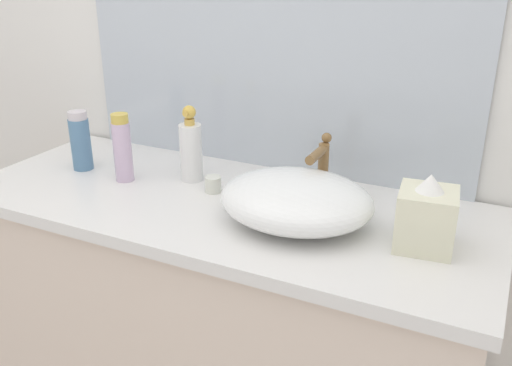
% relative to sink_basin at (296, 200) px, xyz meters
% --- Properties ---
extents(bathroom_wall_rear, '(6.00, 0.06, 2.60)m').
position_rel_sink_basin_xyz_m(bathroom_wall_rear, '(-0.30, 0.37, 0.36)').
color(bathroom_wall_rear, silver).
rests_on(bathroom_wall_rear, ground).
extents(vanity_counter, '(1.47, 0.60, 0.88)m').
position_rel_sink_basin_xyz_m(vanity_counter, '(-0.23, 0.03, -0.50)').
color(vanity_counter, beige).
rests_on(vanity_counter, ground).
extents(wall_mirror_panel, '(1.25, 0.01, 0.94)m').
position_rel_sink_basin_xyz_m(wall_mirror_panel, '(-0.23, 0.33, 0.41)').
color(wall_mirror_panel, '#B2BCC6').
rests_on(wall_mirror_panel, vanity_counter).
extents(sink_basin, '(0.39, 0.33, 0.12)m').
position_rel_sink_basin_xyz_m(sink_basin, '(0.00, 0.00, 0.00)').
color(sink_basin, white).
rests_on(sink_basin, vanity_counter).
extents(faucet, '(0.03, 0.14, 0.17)m').
position_rel_sink_basin_xyz_m(faucet, '(0.00, 0.18, 0.04)').
color(faucet, brown).
rests_on(faucet, vanity_counter).
extents(soap_dispenser, '(0.07, 0.07, 0.23)m').
position_rel_sink_basin_xyz_m(soap_dispenser, '(-0.39, 0.13, 0.04)').
color(soap_dispenser, white).
rests_on(soap_dispenser, vanity_counter).
extents(lotion_bottle, '(0.05, 0.05, 0.20)m').
position_rel_sink_basin_xyz_m(lotion_bottle, '(-0.56, 0.04, 0.04)').
color(lotion_bottle, '#C7AECB').
rests_on(lotion_bottle, vanity_counter).
extents(perfume_bottle, '(0.06, 0.06, 0.18)m').
position_rel_sink_basin_xyz_m(perfume_bottle, '(-0.74, 0.06, 0.03)').
color(perfume_bottle, teal).
rests_on(perfume_bottle, vanity_counter).
extents(tissue_box, '(0.14, 0.14, 0.18)m').
position_rel_sink_basin_xyz_m(tissue_box, '(0.31, 0.01, 0.02)').
color(tissue_box, beige).
rests_on(tissue_box, vanity_counter).
extents(candle_jar, '(0.05, 0.05, 0.05)m').
position_rel_sink_basin_xyz_m(candle_jar, '(-0.28, 0.08, -0.04)').
color(candle_jar, silver).
rests_on(candle_jar, vanity_counter).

